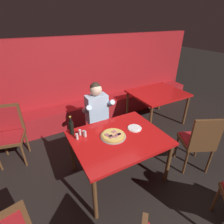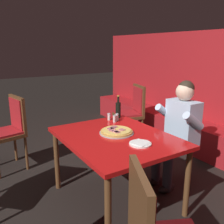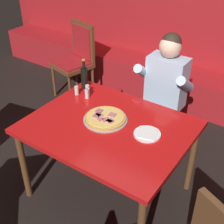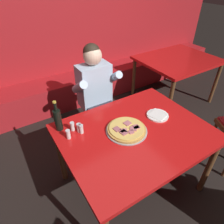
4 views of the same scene
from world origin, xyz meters
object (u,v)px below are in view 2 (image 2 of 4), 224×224
(diner_seated_blue_shirt, at_px, (177,129))
(shaker_red_pepper_flakes, at_px, (116,119))
(dining_chair_by_booth, at_px, (10,127))
(beer_bottle, at_px, (118,109))
(pizza, at_px, (116,132))
(main_dining_table, at_px, (116,143))
(dining_chair_far_left, at_px, (133,109))
(shaker_black_pepper, at_px, (114,119))
(plate_white_paper, at_px, (140,144))
(shaker_oregano, at_px, (109,117))
(shaker_parmesan, at_px, (117,117))

(diner_seated_blue_shirt, bearing_deg, shaker_red_pepper_flakes, -131.44)
(dining_chair_by_booth, bearing_deg, beer_bottle, 53.45)
(pizza, bearing_deg, main_dining_table, -35.61)
(diner_seated_blue_shirt, relative_size, dining_chair_far_left, 1.27)
(beer_bottle, distance_m, shaker_black_pepper, 0.22)
(shaker_red_pepper_flakes, height_order, diner_seated_blue_shirt, diner_seated_blue_shirt)
(plate_white_paper, relative_size, shaker_red_pepper_flakes, 2.44)
(shaker_oregano, relative_size, diner_seated_blue_shirt, 0.07)
(shaker_parmesan, relative_size, diner_seated_blue_shirt, 0.07)
(pizza, distance_m, shaker_oregano, 0.50)
(plate_white_paper, xyz_separation_m, shaker_red_pepper_flakes, (-0.73, 0.20, 0.03))
(pizza, xyz_separation_m, shaker_parmesan, (-0.39, 0.26, 0.02))
(pizza, height_order, diner_seated_blue_shirt, diner_seated_blue_shirt)
(shaker_parmesan, relative_size, shaker_black_pepper, 1.00)
(pizza, relative_size, shaker_oregano, 4.24)
(main_dining_table, relative_size, dining_chair_by_booth, 1.28)
(pizza, distance_m, shaker_red_pepper_flakes, 0.41)
(main_dining_table, distance_m, pizza, 0.12)
(shaker_red_pepper_flakes, height_order, shaker_oregano, same)
(shaker_red_pepper_flakes, bearing_deg, shaker_parmesan, 130.94)
(dining_chair_far_left, bearing_deg, dining_chair_by_booth, -90.97)
(beer_bottle, xyz_separation_m, shaker_parmesan, (0.09, -0.08, -0.07))
(beer_bottle, relative_size, shaker_red_pepper_flakes, 3.40)
(main_dining_table, height_order, dining_chair_far_left, dining_chair_far_left)
(main_dining_table, relative_size, plate_white_paper, 6.12)
(beer_bottle, bearing_deg, dining_chair_far_left, 134.37)
(diner_seated_blue_shirt, bearing_deg, shaker_parmesan, -136.27)
(beer_bottle, distance_m, shaker_parmesan, 0.14)
(beer_bottle, relative_size, dining_chair_far_left, 0.29)
(shaker_oregano, distance_m, dining_chair_by_booth, 1.38)
(dining_chair_by_booth, bearing_deg, diner_seated_blue_shirt, 47.04)
(pizza, xyz_separation_m, shaker_black_pepper, (-0.34, 0.19, 0.02))
(main_dining_table, xyz_separation_m, pizza, (-0.06, 0.05, 0.09))
(plate_white_paper, bearing_deg, beer_bottle, 159.65)
(pizza, height_order, shaker_black_pepper, shaker_black_pepper)
(shaker_black_pepper, xyz_separation_m, dining_chair_by_booth, (-1.02, -1.03, -0.20))
(shaker_oregano, bearing_deg, dining_chair_by_booth, -131.20)
(main_dining_table, distance_m, diner_seated_blue_shirt, 0.82)
(pizza, distance_m, shaker_parmesan, 0.47)
(shaker_parmesan, xyz_separation_m, dining_chair_far_left, (-0.93, 0.93, -0.22))
(main_dining_table, xyz_separation_m, shaker_parmesan, (-0.46, 0.31, 0.11))
(dining_chair_far_left, bearing_deg, shaker_oregano, -49.50)
(main_dining_table, xyz_separation_m, shaker_oregano, (-0.53, 0.23, 0.11))
(shaker_oregano, relative_size, dining_chair_far_left, 0.09)
(shaker_red_pepper_flakes, xyz_separation_m, dining_chair_by_booth, (-1.01, -1.05, -0.20))
(shaker_parmesan, distance_m, diner_seated_blue_shirt, 0.74)
(shaker_red_pepper_flakes, bearing_deg, shaker_black_pepper, -67.75)
(pizza, distance_m, plate_white_paper, 0.38)
(diner_seated_blue_shirt, height_order, dining_chair_far_left, diner_seated_blue_shirt)
(pizza, bearing_deg, beer_bottle, 145.01)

